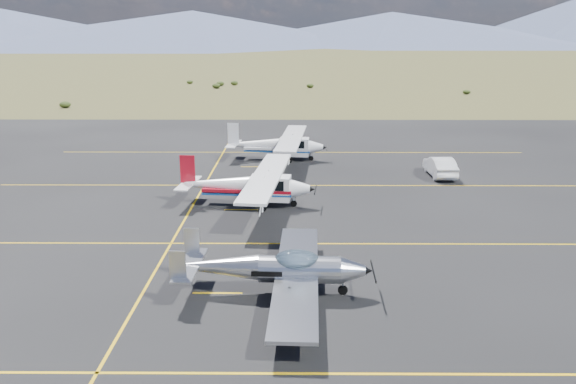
% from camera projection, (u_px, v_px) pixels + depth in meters
% --- Properties ---
extents(ground, '(1600.00, 1600.00, 0.00)m').
position_uv_depth(ground, '(292.00, 260.00, 25.84)').
color(ground, '#383D1C').
rests_on(ground, ground).
extents(apron, '(72.00, 72.00, 0.02)m').
position_uv_depth(apron, '(292.00, 213.00, 32.57)').
color(apron, black).
rests_on(apron, ground).
extents(aircraft_low_wing, '(7.45, 10.40, 2.26)m').
position_uv_depth(aircraft_low_wing, '(277.00, 269.00, 22.17)').
color(aircraft_low_wing, silver).
rests_on(aircraft_low_wing, apron).
extents(aircraft_cessna, '(7.17, 11.90, 3.00)m').
position_uv_depth(aircraft_cessna, '(247.00, 184.00, 33.57)').
color(aircraft_cessna, white).
rests_on(aircraft_cessna, apron).
extents(aircraft_plain, '(7.11, 11.82, 2.98)m').
position_uv_depth(aircraft_plain, '(277.00, 144.00, 45.63)').
color(aircraft_plain, silver).
rests_on(aircraft_plain, apron).
extents(sedan, '(1.56, 4.38, 1.44)m').
position_uv_depth(sedan, '(440.00, 166.00, 40.65)').
color(sedan, white).
rests_on(sedan, apron).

